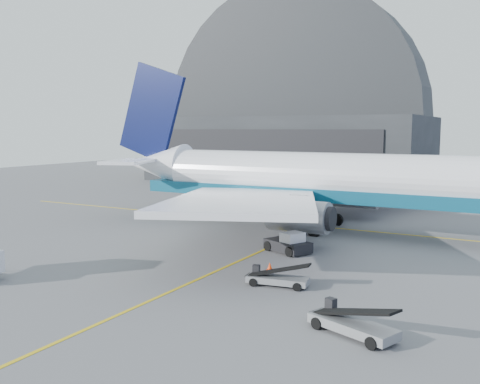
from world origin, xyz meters
The scene contains 8 objects.
ground centered at (0.00, 0.00, 0.00)m, with size 200.00×200.00×0.00m, color #565659.
taxi_lines centered at (0.00, 12.67, 0.01)m, with size 80.00×42.12×0.02m.
hangar centered at (-22.00, 64.95, 9.54)m, with size 50.00×28.30×28.00m.
airliner centered at (0.95, 18.40, 4.89)m, with size 49.83×48.32×17.49m.
pushback_tug centered at (2.10, 8.16, 0.65)m, with size 4.23×3.42×1.72m.
belt_loader_a centered at (5.16, -0.68, 0.48)m, with size 4.20×1.92×1.57m.
belt_loader_b centered at (11.69, -6.29, 0.56)m, with size 4.78×3.02×1.81m.
traffic_cone centered at (3.09, 2.60, 0.25)m, with size 0.37×0.37×0.53m.
Camera 1 is at (18.83, -30.45, 9.81)m, focal length 40.00 mm.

